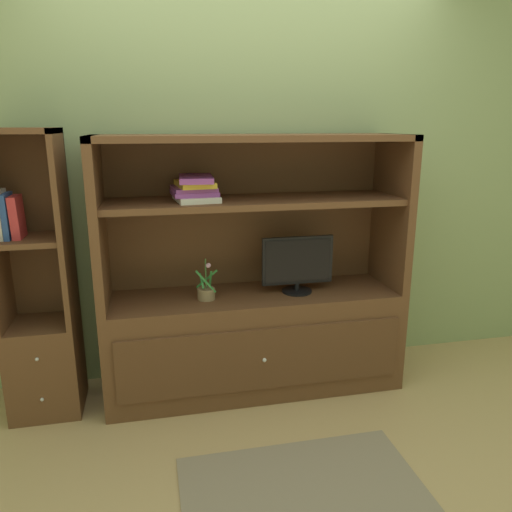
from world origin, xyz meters
TOP-DOWN VIEW (x-y plane):
  - ground_plane at (0.00, 0.00)m, footprint 8.00×8.00m
  - painted_rear_wall at (0.00, 0.75)m, footprint 6.00×0.10m
  - area_rug at (0.02, -0.60)m, footprint 1.11×0.72m
  - media_console at (0.00, 0.41)m, footprint 1.81×0.54m
  - tv_monitor at (0.26, 0.37)m, footprint 0.44×0.18m
  - potted_plant at (-0.30, 0.36)m, footprint 0.13×0.10m
  - magazine_stack at (-0.34, 0.40)m, footprint 0.27×0.34m
  - bookshelf_tall at (-1.23, 0.41)m, footprint 0.38×0.38m
  - upright_book_row at (-1.32, 0.40)m, footprint 0.11×0.17m

SIDE VIEW (x-z plane):
  - ground_plane at x=0.00m, z-range 0.00..0.00m
  - area_rug at x=0.02m, z-range 0.00..0.01m
  - media_console at x=0.00m, z-range -0.29..1.27m
  - bookshelf_tall at x=-1.23m, z-range -0.25..1.36m
  - potted_plant at x=-0.30m, z-range 0.54..0.79m
  - tv_monitor at x=0.26m, z-range 0.63..0.98m
  - upright_book_row at x=-1.32m, z-range 1.03..1.29m
  - magazine_stack at x=-0.34m, z-range 1.20..1.34m
  - painted_rear_wall at x=0.00m, z-range 0.00..2.80m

